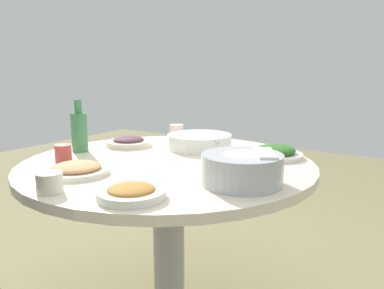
{
  "coord_description": "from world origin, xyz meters",
  "views": [
    {
      "loc": [
        0.91,
        -1.21,
        1.12
      ],
      "look_at": [
        0.09,
        0.04,
        0.82
      ],
      "focal_mm": 36.5,
      "sensor_mm": 36.0,
      "label": 1
    }
  ],
  "objects_px": {
    "soup_bowl": "(199,142)",
    "tea_cup_side": "(50,183)",
    "rice_bowl": "(242,168)",
    "tea_cup_near": "(176,131)",
    "dish_tofu_braise": "(131,192)",
    "green_bottle": "(79,131)",
    "dish_eggplant": "(129,142)",
    "dish_greens": "(275,152)",
    "dish_shrimp": "(77,169)",
    "tea_cup_far": "(63,154)",
    "round_dining_table": "(168,195)"
  },
  "relations": [
    {
      "from": "tea_cup_side",
      "to": "round_dining_table",
      "type": "bearing_deg",
      "value": 83.46
    },
    {
      "from": "dish_greens",
      "to": "dish_eggplant",
      "type": "xyz_separation_m",
      "value": [
        -0.68,
        -0.15,
        -0.0
      ]
    },
    {
      "from": "dish_greens",
      "to": "dish_eggplant",
      "type": "relative_size",
      "value": 1.06
    },
    {
      "from": "soup_bowl",
      "to": "dish_eggplant",
      "type": "height_order",
      "value": "soup_bowl"
    },
    {
      "from": "rice_bowl",
      "to": "dish_eggplant",
      "type": "xyz_separation_m",
      "value": [
        -0.72,
        0.26,
        -0.03
      ]
    },
    {
      "from": "soup_bowl",
      "to": "round_dining_table",
      "type": "bearing_deg",
      "value": -84.78
    },
    {
      "from": "dish_eggplant",
      "to": "tea_cup_far",
      "type": "distance_m",
      "value": 0.39
    },
    {
      "from": "dish_shrimp",
      "to": "green_bottle",
      "type": "distance_m",
      "value": 0.39
    },
    {
      "from": "tea_cup_far",
      "to": "tea_cup_near",
      "type": "bearing_deg",
      "value": 85.42
    },
    {
      "from": "rice_bowl",
      "to": "round_dining_table",
      "type": "bearing_deg",
      "value": 162.86
    },
    {
      "from": "round_dining_table",
      "to": "dish_greens",
      "type": "bearing_deg",
      "value": 41.39
    },
    {
      "from": "soup_bowl",
      "to": "green_bottle",
      "type": "distance_m",
      "value": 0.54
    },
    {
      "from": "rice_bowl",
      "to": "dish_tofu_braise",
      "type": "xyz_separation_m",
      "value": [
        -0.2,
        -0.3,
        -0.03
      ]
    },
    {
      "from": "soup_bowl",
      "to": "tea_cup_side",
      "type": "height_order",
      "value": "soup_bowl"
    },
    {
      "from": "dish_eggplant",
      "to": "dish_tofu_braise",
      "type": "bearing_deg",
      "value": -47.18
    },
    {
      "from": "dish_eggplant",
      "to": "soup_bowl",
      "type": "bearing_deg",
      "value": 22.75
    },
    {
      "from": "soup_bowl",
      "to": "dish_greens",
      "type": "xyz_separation_m",
      "value": [
        0.36,
        0.02,
        -0.01
      ]
    },
    {
      "from": "dish_greens",
      "to": "tea_cup_far",
      "type": "distance_m",
      "value": 0.85
    },
    {
      "from": "round_dining_table",
      "to": "rice_bowl",
      "type": "distance_m",
      "value": 0.45
    },
    {
      "from": "dish_shrimp",
      "to": "dish_eggplant",
      "type": "relative_size",
      "value": 1.08
    },
    {
      "from": "dish_greens",
      "to": "dish_tofu_braise",
      "type": "bearing_deg",
      "value": -102.3
    },
    {
      "from": "dish_eggplant",
      "to": "tea_cup_near",
      "type": "bearing_deg",
      "value": 77.84
    },
    {
      "from": "dish_shrimp",
      "to": "dish_eggplant",
      "type": "distance_m",
      "value": 0.51
    },
    {
      "from": "dish_shrimp",
      "to": "tea_cup_far",
      "type": "relative_size",
      "value": 3.24
    },
    {
      "from": "soup_bowl",
      "to": "dish_shrimp",
      "type": "relative_size",
      "value": 1.29
    },
    {
      "from": "tea_cup_side",
      "to": "dish_shrimp",
      "type": "bearing_deg",
      "value": 117.74
    },
    {
      "from": "soup_bowl",
      "to": "dish_shrimp",
      "type": "distance_m",
      "value": 0.62
    },
    {
      "from": "dish_eggplant",
      "to": "green_bottle",
      "type": "distance_m",
      "value": 0.24
    },
    {
      "from": "dish_tofu_braise",
      "to": "tea_cup_side",
      "type": "relative_size",
      "value": 2.5
    },
    {
      "from": "soup_bowl",
      "to": "tea_cup_far",
      "type": "xyz_separation_m",
      "value": [
        -0.31,
        -0.52,
        0.0
      ]
    },
    {
      "from": "dish_tofu_braise",
      "to": "dish_shrimp",
      "type": "bearing_deg",
      "value": 165.19
    },
    {
      "from": "dish_eggplant",
      "to": "tea_cup_far",
      "type": "relative_size",
      "value": 3.01
    },
    {
      "from": "rice_bowl",
      "to": "tea_cup_side",
      "type": "bearing_deg",
      "value": -138.52
    },
    {
      "from": "dish_tofu_braise",
      "to": "green_bottle",
      "type": "bearing_deg",
      "value": 150.37
    },
    {
      "from": "dish_eggplant",
      "to": "dish_tofu_braise",
      "type": "distance_m",
      "value": 0.77
    },
    {
      "from": "rice_bowl",
      "to": "dish_eggplant",
      "type": "relative_size",
      "value": 1.23
    },
    {
      "from": "dish_shrimp",
      "to": "tea_cup_near",
      "type": "height_order",
      "value": "tea_cup_near"
    },
    {
      "from": "dish_greens",
      "to": "green_bottle",
      "type": "xyz_separation_m",
      "value": [
        -0.77,
        -0.36,
        0.07
      ]
    },
    {
      "from": "dish_greens",
      "to": "dish_tofu_braise",
      "type": "xyz_separation_m",
      "value": [
        -0.16,
        -0.71,
        -0.0
      ]
    },
    {
      "from": "dish_tofu_braise",
      "to": "tea_cup_side",
      "type": "height_order",
      "value": "tea_cup_side"
    },
    {
      "from": "tea_cup_near",
      "to": "tea_cup_side",
      "type": "relative_size",
      "value": 0.93
    },
    {
      "from": "soup_bowl",
      "to": "tea_cup_near",
      "type": "relative_size",
      "value": 3.99
    },
    {
      "from": "soup_bowl",
      "to": "dish_eggplant",
      "type": "bearing_deg",
      "value": -157.25
    },
    {
      "from": "rice_bowl",
      "to": "soup_bowl",
      "type": "xyz_separation_m",
      "value": [
        -0.41,
        0.4,
        -0.02
      ]
    },
    {
      "from": "soup_bowl",
      "to": "tea_cup_side",
      "type": "distance_m",
      "value": 0.79
    },
    {
      "from": "dish_greens",
      "to": "dish_shrimp",
      "type": "bearing_deg",
      "value": -128.19
    },
    {
      "from": "rice_bowl",
      "to": "tea_cup_near",
      "type": "relative_size",
      "value": 3.53
    },
    {
      "from": "tea_cup_near",
      "to": "tea_cup_far",
      "type": "distance_m",
      "value": 0.69
    },
    {
      "from": "dish_greens",
      "to": "tea_cup_side",
      "type": "distance_m",
      "value": 0.9
    },
    {
      "from": "tea_cup_side",
      "to": "tea_cup_near",
      "type": "bearing_deg",
      "value": 102.76
    }
  ]
}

